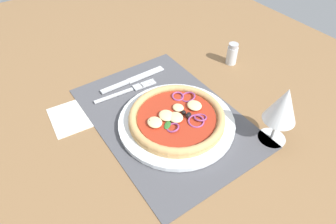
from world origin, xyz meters
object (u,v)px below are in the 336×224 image
napkin (73,116)px  plate (177,122)px  fork (129,90)px  pizza (177,117)px  wine_glass (283,107)px  pepper_shaker (232,54)px  knife (134,79)px

napkin → plate: bearing=49.1°
plate → fork: (-17.64, -3.32, -0.38)cm
pizza → fork: 18.06cm
fork → wine_glass: size_ratio=1.21×
fork → pepper_shaker: pepper_shaker is taller
wine_glass → napkin: size_ratio=1.27×
fork → napkin: 16.49cm
knife → wine_glass: size_ratio=1.34×
napkin → pepper_shaker: bearing=84.0°
pizza → knife: bearing=179.8°
knife → fork: bearing=-135.3°
pepper_shaker → plate: bearing=-67.7°
plate → knife: bearing=179.7°
knife → wine_glass: 41.43cm
fork → wine_glass: (33.72, 19.14, 9.49)cm
fork → pepper_shaker: size_ratio=2.70×
plate → napkin: size_ratio=2.40×
pepper_shaker → napkin: bearing=-96.0°
pizza → pepper_shaker: size_ratio=3.44×
wine_glass → pepper_shaker: 31.92cm
pizza → wine_glass: bearing=44.4°
napkin → pepper_shaker: (5.13, 49.13, 3.07)cm
napkin → knife: bearing=101.1°
napkin → pepper_shaker: pepper_shaker is taller
plate → napkin: (-17.15, -19.80, -0.82)cm
fork → knife: (-3.43, 3.44, 0.03)cm
pizza → knife: 21.15cm
pizza → pepper_shaker: 31.65cm
pizza → napkin: 26.33cm
plate → wine_glass: size_ratio=1.89×
pizza → wine_glass: (16.10, 15.78, 7.40)cm
fork → knife: 4.86cm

